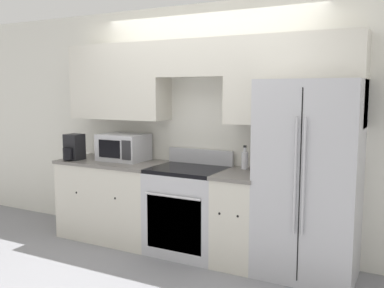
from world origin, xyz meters
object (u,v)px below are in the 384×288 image
Objects in this scene: oven_range at (188,210)px; bottle at (245,160)px; microwave at (124,147)px; refrigerator at (309,179)px.

bottle reaches higher than oven_range.
microwave is 1.43m from bottle.
refrigerator is 7.45× the size of bottle.
microwave is at bearing 174.48° from oven_range.
oven_range is 2.03× the size of microwave.
oven_range is 1.30m from refrigerator.
refrigerator is at bearing -13.62° from bottle.
refrigerator is 3.42× the size of microwave.
refrigerator reaches higher than oven_range.
refrigerator is 2.11m from microwave.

